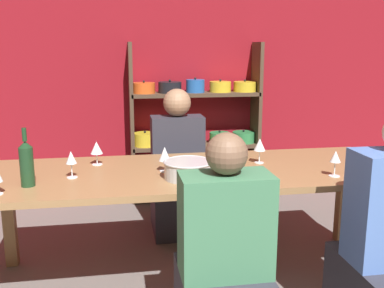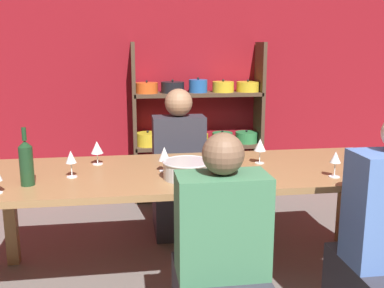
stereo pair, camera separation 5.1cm
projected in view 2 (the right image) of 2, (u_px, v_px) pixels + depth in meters
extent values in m
cube|color=maroon|center=(154.00, 66.00, 4.59)|extent=(8.80, 0.06, 2.70)
cube|color=#4C3828|center=(135.00, 123.00, 4.48)|extent=(0.04, 0.30, 1.59)
cube|color=#4C3828|center=(259.00, 120.00, 4.66)|extent=(0.04, 0.30, 1.59)
cube|color=#4C3828|center=(198.00, 195.00, 4.74)|extent=(1.28, 0.30, 0.04)
cylinder|color=silver|center=(149.00, 189.00, 4.65)|extent=(0.23, 0.23, 0.14)
sphere|color=black|center=(149.00, 182.00, 4.63)|extent=(0.02, 0.02, 0.02)
cylinder|color=gold|center=(174.00, 188.00, 4.68)|extent=(0.23, 0.23, 0.14)
sphere|color=black|center=(173.00, 180.00, 4.66)|extent=(0.02, 0.02, 0.02)
cylinder|color=gold|center=(198.00, 187.00, 4.72)|extent=(0.19, 0.19, 0.14)
sphere|color=black|center=(198.00, 179.00, 4.70)|extent=(0.02, 0.02, 0.02)
cylinder|color=#338447|center=(222.00, 185.00, 4.76)|extent=(0.21, 0.21, 0.14)
sphere|color=black|center=(222.00, 178.00, 4.74)|extent=(0.02, 0.02, 0.02)
cylinder|color=#338447|center=(245.00, 185.00, 4.79)|extent=(0.19, 0.19, 0.13)
sphere|color=black|center=(245.00, 178.00, 4.78)|extent=(0.02, 0.02, 0.02)
cube|color=#4C3828|center=(198.00, 146.00, 4.62)|extent=(1.28, 0.30, 0.04)
cylinder|color=gold|center=(148.00, 139.00, 4.53)|extent=(0.23, 0.23, 0.13)
sphere|color=black|center=(148.00, 132.00, 4.52)|extent=(0.02, 0.02, 0.02)
cylinder|color=gold|center=(198.00, 139.00, 4.61)|extent=(0.21, 0.21, 0.10)
sphere|color=black|center=(198.00, 133.00, 4.60)|extent=(0.02, 0.02, 0.02)
cylinder|color=#338447|center=(222.00, 138.00, 4.65)|extent=(0.21, 0.21, 0.11)
sphere|color=black|center=(222.00, 131.00, 4.63)|extent=(0.02, 0.02, 0.02)
cylinder|color=#338447|center=(246.00, 137.00, 4.68)|extent=(0.23, 0.23, 0.11)
sphere|color=black|center=(247.00, 131.00, 4.67)|extent=(0.02, 0.02, 0.02)
cube|color=#4C3828|center=(198.00, 94.00, 4.51)|extent=(1.28, 0.30, 0.04)
cylinder|color=#E0561E|center=(147.00, 88.00, 4.42)|extent=(0.22, 0.22, 0.10)
sphere|color=black|center=(147.00, 81.00, 4.41)|extent=(0.02, 0.02, 0.02)
cylinder|color=black|center=(173.00, 87.00, 4.46)|extent=(0.23, 0.23, 0.11)
sphere|color=black|center=(173.00, 81.00, 4.45)|extent=(0.02, 0.02, 0.02)
cylinder|color=#235BAD|center=(198.00, 86.00, 4.49)|extent=(0.19, 0.19, 0.13)
sphere|color=black|center=(198.00, 78.00, 4.48)|extent=(0.02, 0.02, 0.02)
cylinder|color=gold|center=(223.00, 87.00, 4.53)|extent=(0.22, 0.22, 0.11)
sphere|color=black|center=(223.00, 80.00, 4.52)|extent=(0.02, 0.02, 0.02)
cylinder|color=gold|center=(248.00, 87.00, 4.57)|extent=(0.23, 0.23, 0.10)
sphere|color=black|center=(248.00, 81.00, 4.56)|extent=(0.02, 0.02, 0.02)
cube|color=olive|center=(194.00, 173.00, 2.93)|extent=(2.70, 0.94, 0.04)
cube|color=olive|center=(10.00, 216.00, 3.21)|extent=(0.08, 0.08, 0.72)
cube|color=olive|center=(344.00, 199.00, 3.57)|extent=(0.08, 0.08, 0.72)
cylinder|color=#B7BABC|center=(187.00, 170.00, 2.73)|extent=(0.29, 0.29, 0.11)
torus|color=#B7BABC|center=(187.00, 162.00, 2.72)|extent=(0.31, 0.31, 0.01)
cylinder|color=#19381E|center=(27.00, 166.00, 2.58)|extent=(0.08, 0.08, 0.23)
cone|color=#19381E|center=(25.00, 144.00, 2.55)|extent=(0.08, 0.08, 0.04)
cylinder|color=#19381E|center=(24.00, 134.00, 2.54)|extent=(0.03, 0.03, 0.08)
cylinder|color=white|center=(72.00, 177.00, 2.76)|extent=(0.07, 0.07, 0.00)
cylinder|color=white|center=(72.00, 170.00, 2.75)|extent=(0.01, 0.01, 0.09)
cone|color=white|center=(71.00, 157.00, 2.73)|extent=(0.07, 0.07, 0.08)
cylinder|color=white|center=(165.00, 171.00, 2.89)|extent=(0.07, 0.07, 0.00)
cylinder|color=white|center=(164.00, 166.00, 2.89)|extent=(0.01, 0.01, 0.07)
cone|color=white|center=(164.00, 154.00, 2.87)|extent=(0.08, 0.08, 0.09)
cylinder|color=beige|center=(164.00, 157.00, 2.87)|extent=(0.04, 0.04, 0.04)
cylinder|color=white|center=(383.00, 174.00, 2.81)|extent=(0.07, 0.07, 0.00)
cylinder|color=white|center=(384.00, 169.00, 2.80)|extent=(0.01, 0.01, 0.06)
cylinder|color=white|center=(259.00, 163.00, 3.09)|extent=(0.06, 0.06, 0.00)
cylinder|color=white|center=(260.00, 157.00, 3.08)|extent=(0.01, 0.01, 0.08)
cone|color=white|center=(260.00, 145.00, 3.06)|extent=(0.08, 0.08, 0.08)
cylinder|color=white|center=(233.00, 183.00, 2.63)|extent=(0.06, 0.06, 0.00)
cylinder|color=white|center=(234.00, 177.00, 2.62)|extent=(0.01, 0.01, 0.07)
cone|color=white|center=(234.00, 164.00, 2.61)|extent=(0.07, 0.07, 0.09)
cylinder|color=white|center=(98.00, 164.00, 3.06)|extent=(0.07, 0.07, 0.00)
cylinder|color=white|center=(97.00, 158.00, 3.05)|extent=(0.01, 0.01, 0.07)
cone|color=white|center=(97.00, 147.00, 3.04)|extent=(0.08, 0.08, 0.08)
cylinder|color=beige|center=(97.00, 150.00, 3.04)|extent=(0.05, 0.05, 0.03)
cylinder|color=white|center=(214.00, 164.00, 3.07)|extent=(0.06, 0.06, 0.00)
cylinder|color=white|center=(214.00, 157.00, 3.06)|extent=(0.01, 0.01, 0.09)
cone|color=white|center=(214.00, 145.00, 3.04)|extent=(0.07, 0.07, 0.09)
cylinder|color=maroon|center=(214.00, 148.00, 3.05)|extent=(0.04, 0.04, 0.03)
cylinder|color=white|center=(211.00, 170.00, 2.91)|extent=(0.06, 0.06, 0.00)
cylinder|color=white|center=(211.00, 163.00, 2.90)|extent=(0.01, 0.01, 0.08)
cone|color=white|center=(211.00, 151.00, 2.89)|extent=(0.06, 0.06, 0.08)
cylinder|color=white|center=(334.00, 177.00, 2.76)|extent=(0.07, 0.07, 0.00)
cylinder|color=white|center=(335.00, 170.00, 2.75)|extent=(0.01, 0.01, 0.09)
cone|color=white|center=(336.00, 157.00, 2.74)|extent=(0.07, 0.07, 0.07)
cube|color=#3D7551|center=(222.00, 225.00, 2.13)|extent=(0.43, 0.24, 0.50)
sphere|color=brown|center=(223.00, 154.00, 2.05)|extent=(0.20, 0.20, 0.20)
cube|color=#2D2D38|center=(179.00, 204.00, 3.83)|extent=(0.43, 0.54, 0.47)
cube|color=#2D2D38|center=(179.00, 147.00, 3.72)|extent=(0.43, 0.24, 0.52)
sphere|color=#9E7556|center=(179.00, 103.00, 3.64)|extent=(0.23, 0.23, 0.23)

